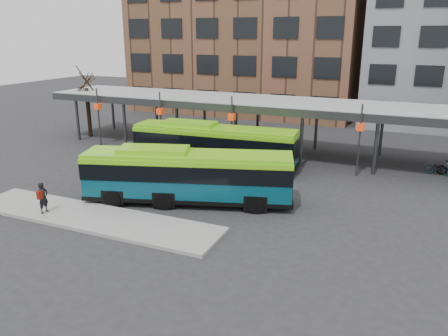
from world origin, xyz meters
The scene contains 8 objects.
ground centered at (0.00, 0.00, 0.00)m, with size 120.00×120.00×0.00m, color #28282B.
boarding_island centered at (-5.50, -3.00, 0.09)m, with size 14.00×3.00×0.18m, color gray.
canopy centered at (-0.06, 12.87, 3.91)m, with size 40.00×6.53×4.80m.
tree centered at (-18.00, 12.00, 2.43)m, with size 1.64×1.64×5.60m.
building_brick centered at (-10.00, 32.00, 11.00)m, with size 26.00×14.00×22.00m, color brown.
bus_front centered at (-2.07, 0.98, 1.64)m, with size 11.61×5.68×3.15m.
bus_rear centered at (-3.54, 7.72, 1.65)m, with size 11.64×3.31×3.17m.
pedestrian centered at (-8.04, -3.61, 1.01)m, with size 0.41×0.64×1.63m.
Camera 1 is at (8.85, -19.21, 9.12)m, focal length 35.00 mm.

